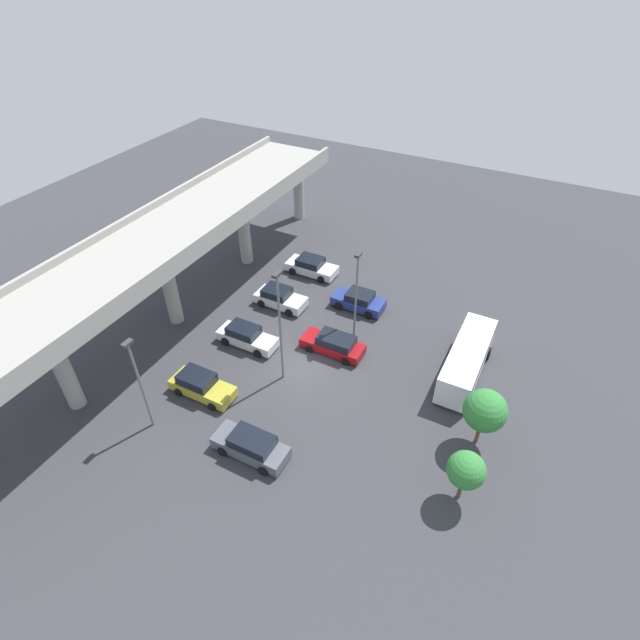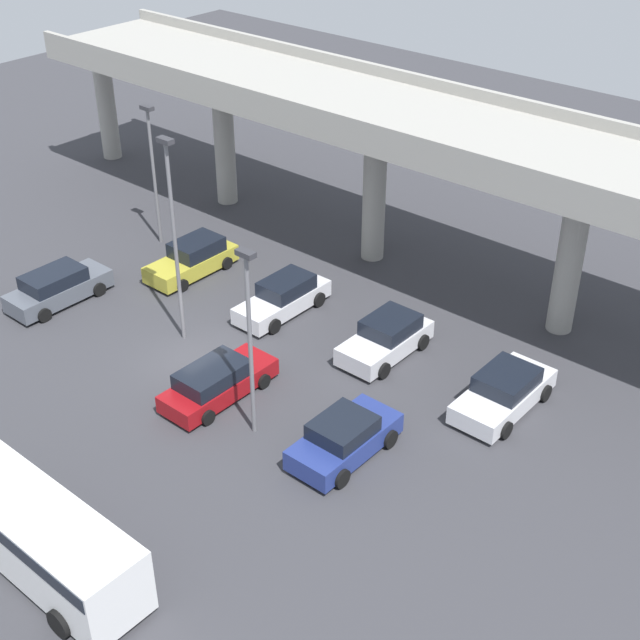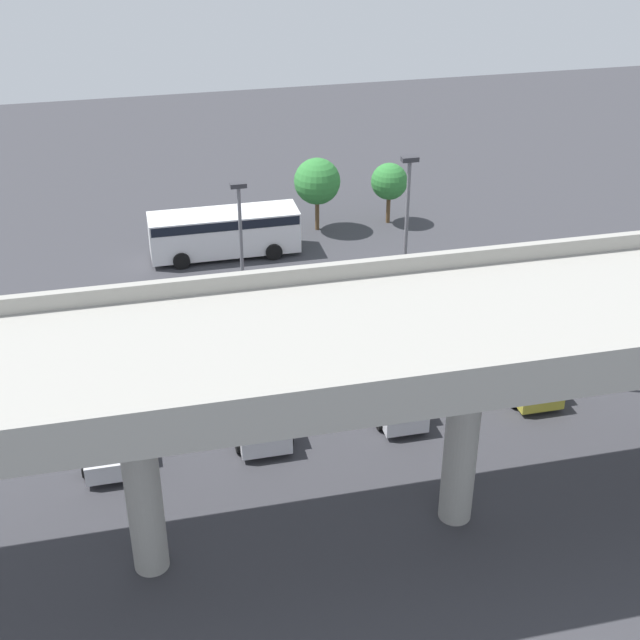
{
  "view_description": "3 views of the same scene",
  "coord_description": "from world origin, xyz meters",
  "px_view_note": "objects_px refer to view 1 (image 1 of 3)",
  "views": [
    {
      "loc": [
        -23.12,
        -13.28,
        26.0
      ],
      "look_at": [
        3.25,
        0.45,
        2.04
      ],
      "focal_mm": 28.0,
      "sensor_mm": 36.0,
      "label": 1
    },
    {
      "loc": [
        23.81,
        -19.73,
        21.04
      ],
      "look_at": [
        3.42,
        4.1,
        1.44
      ],
      "focal_mm": 50.0,
      "sensor_mm": 36.0,
      "label": 2
    },
    {
      "loc": [
        9.86,
        33.95,
        21.03
      ],
      "look_at": [
        2.16,
        0.95,
        1.89
      ],
      "focal_mm": 50.0,
      "sensor_mm": 36.0,
      "label": 3
    }
  ],
  "objects_px": {
    "parked_car_3": "(334,344)",
    "lamp_post_near_aisle": "(356,289)",
    "lamp_post_by_overpass": "(280,321)",
    "shuttle_bus": "(467,358)",
    "parked_car_1": "(201,385)",
    "parked_car_0": "(251,445)",
    "tree_front_centre": "(485,411)",
    "parked_car_6": "(311,266)",
    "parked_car_2": "(246,336)",
    "parked_car_4": "(280,298)",
    "tree_front_left": "(466,470)",
    "parked_car_5": "(359,301)",
    "lamp_post_mid_lot": "(139,378)"
  },
  "relations": [
    {
      "from": "parked_car_3",
      "to": "lamp_post_near_aisle",
      "type": "distance_m",
      "value": 4.54
    },
    {
      "from": "lamp_post_near_aisle",
      "to": "lamp_post_by_overpass",
      "type": "bearing_deg",
      "value": 159.05
    },
    {
      "from": "shuttle_bus",
      "to": "lamp_post_near_aisle",
      "type": "bearing_deg",
      "value": -91.97
    },
    {
      "from": "parked_car_1",
      "to": "parked_car_0",
      "type": "bearing_deg",
      "value": -24.2
    },
    {
      "from": "lamp_post_near_aisle",
      "to": "tree_front_centre",
      "type": "distance_m",
      "value": 12.86
    },
    {
      "from": "parked_car_6",
      "to": "tree_front_centre",
      "type": "xyz_separation_m",
      "value": [
        -12.29,
        -18.49,
        2.23
      ]
    },
    {
      "from": "shuttle_bus",
      "to": "parked_car_2",
      "type": "bearing_deg",
      "value": -73.89
    },
    {
      "from": "parked_car_3",
      "to": "parked_car_6",
      "type": "height_order",
      "value": "parked_car_6"
    },
    {
      "from": "parked_car_4",
      "to": "parked_car_6",
      "type": "xyz_separation_m",
      "value": [
        5.64,
        -0.04,
        -0.03
      ]
    },
    {
      "from": "shuttle_bus",
      "to": "lamp_post_near_aisle",
      "type": "height_order",
      "value": "lamp_post_near_aisle"
    },
    {
      "from": "parked_car_1",
      "to": "tree_front_left",
      "type": "bearing_deg",
      "value": 1.09
    },
    {
      "from": "parked_car_2",
      "to": "parked_car_4",
      "type": "distance_m",
      "value": 5.54
    },
    {
      "from": "parked_car_5",
      "to": "parked_car_0",
      "type": "bearing_deg",
      "value": 90.77
    },
    {
      "from": "tree_front_left",
      "to": "lamp_post_near_aisle",
      "type": "bearing_deg",
      "value": 47.53
    },
    {
      "from": "parked_car_0",
      "to": "lamp_post_mid_lot",
      "type": "xyz_separation_m",
      "value": [
        -1.1,
        7.04,
        3.53
      ]
    },
    {
      "from": "tree_front_centre",
      "to": "parked_car_0",
      "type": "bearing_deg",
      "value": 121.07
    },
    {
      "from": "parked_car_6",
      "to": "parked_car_1",
      "type": "bearing_deg",
      "value": -88.56
    },
    {
      "from": "parked_car_5",
      "to": "tree_front_centre",
      "type": "bearing_deg",
      "value": 142.79
    },
    {
      "from": "parked_car_4",
      "to": "lamp_post_near_aisle",
      "type": "relative_size",
      "value": 0.59
    },
    {
      "from": "parked_car_4",
      "to": "lamp_post_by_overpass",
      "type": "distance_m",
      "value": 9.8
    },
    {
      "from": "parked_car_2",
      "to": "tree_front_centre",
      "type": "bearing_deg",
      "value": -3.53
    },
    {
      "from": "lamp_post_mid_lot",
      "to": "lamp_post_by_overpass",
      "type": "height_order",
      "value": "lamp_post_by_overpass"
    },
    {
      "from": "parked_car_2",
      "to": "lamp_post_mid_lot",
      "type": "bearing_deg",
      "value": -95.88
    },
    {
      "from": "parked_car_0",
      "to": "parked_car_4",
      "type": "xyz_separation_m",
      "value": [
        13.98,
        6.37,
        -0.0
      ]
    },
    {
      "from": "lamp_post_by_overpass",
      "to": "tree_front_left",
      "type": "height_order",
      "value": "lamp_post_by_overpass"
    },
    {
      "from": "shuttle_bus",
      "to": "parked_car_5",
      "type": "bearing_deg",
      "value": -110.06
    },
    {
      "from": "parked_car_0",
      "to": "lamp_post_near_aisle",
      "type": "distance_m",
      "value": 13.88
    },
    {
      "from": "parked_car_1",
      "to": "lamp_post_near_aisle",
      "type": "relative_size",
      "value": 0.62
    },
    {
      "from": "parked_car_6",
      "to": "shuttle_bus",
      "type": "bearing_deg",
      "value": -22.08
    },
    {
      "from": "parked_car_6",
      "to": "tree_front_left",
      "type": "xyz_separation_m",
      "value": [
        -16.62,
        -18.55,
        1.82
      ]
    },
    {
      "from": "lamp_post_by_overpass",
      "to": "tree_front_centre",
      "type": "distance_m",
      "value": 14.04
    },
    {
      "from": "tree_front_left",
      "to": "tree_front_centre",
      "type": "xyz_separation_m",
      "value": [
        4.33,
        0.06,
        0.41
      ]
    },
    {
      "from": "parked_car_4",
      "to": "parked_car_6",
      "type": "distance_m",
      "value": 5.64
    },
    {
      "from": "lamp_post_mid_lot",
      "to": "tree_front_left",
      "type": "height_order",
      "value": "lamp_post_mid_lot"
    },
    {
      "from": "parked_car_4",
      "to": "parked_car_6",
      "type": "bearing_deg",
      "value": 89.58
    },
    {
      "from": "parked_car_4",
      "to": "lamp_post_mid_lot",
      "type": "bearing_deg",
      "value": -92.53
    },
    {
      "from": "parked_car_6",
      "to": "shuttle_bus",
      "type": "relative_size",
      "value": 0.59
    },
    {
      "from": "parked_car_1",
      "to": "parked_car_4",
      "type": "relative_size",
      "value": 1.06
    },
    {
      "from": "lamp_post_by_overpass",
      "to": "tree_front_left",
      "type": "bearing_deg",
      "value": -104.64
    },
    {
      "from": "parked_car_2",
      "to": "parked_car_6",
      "type": "relative_size",
      "value": 1.0
    },
    {
      "from": "parked_car_3",
      "to": "parked_car_4",
      "type": "bearing_deg",
      "value": -25.27
    },
    {
      "from": "parked_car_0",
      "to": "parked_car_1",
      "type": "xyz_separation_m",
      "value": [
        2.65,
        5.9,
        -0.0
      ]
    },
    {
      "from": "parked_car_6",
      "to": "parked_car_5",
      "type": "bearing_deg",
      "value": -25.3
    },
    {
      "from": "tree_front_centre",
      "to": "lamp_post_near_aisle",
      "type": "bearing_deg",
      "value": 61.83
    },
    {
      "from": "parked_car_2",
      "to": "parked_car_0",
      "type": "bearing_deg",
      "value": -54.38
    },
    {
      "from": "parked_car_4",
      "to": "shuttle_bus",
      "type": "height_order",
      "value": "shuttle_bus"
    },
    {
      "from": "shuttle_bus",
      "to": "lamp_post_mid_lot",
      "type": "bearing_deg",
      "value": -50.08
    },
    {
      "from": "parked_car_3",
      "to": "tree_front_left",
      "type": "bearing_deg",
      "value": 146.68
    },
    {
      "from": "parked_car_4",
      "to": "parked_car_5",
      "type": "relative_size",
      "value": 1.0
    },
    {
      "from": "tree_front_left",
      "to": "tree_front_centre",
      "type": "relative_size",
      "value": 0.85
    }
  ]
}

